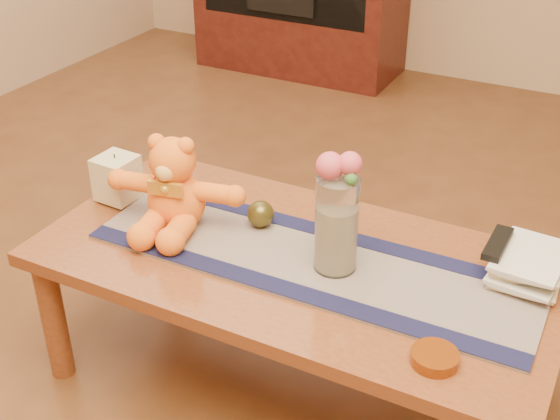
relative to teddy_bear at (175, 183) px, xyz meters
The scene contains 25 objects.
floor 0.70m from the teddy_bear, ahead, with size 5.50×5.50×0.00m, color #512D17.
coffee_table_top 0.40m from the teddy_bear, ahead, with size 1.40×0.70×0.04m, color #612E17.
table_leg_fl 0.54m from the teddy_bear, 133.79° to the right, with size 0.07×0.07×0.41m, color #612E17.
table_leg_bl 0.55m from the teddy_bear, 131.49° to the left, with size 0.07×0.07×0.41m, color #612E17.
table_leg_br 1.12m from the teddy_bear, 16.58° to the left, with size 0.07×0.07×0.41m, color #612E17.
persian_runner 0.44m from the teddy_bear, ahead, with size 1.20×0.35×0.01m, color #191B48.
runner_border_near 0.46m from the teddy_bear, 18.64° to the right, with size 1.20×0.06×0.00m, color #121337.
runner_border_far 0.46m from the teddy_bear, 19.65° to the left, with size 1.20×0.06×0.00m, color #121337.
teddy_bear is the anchor object (origin of this frame).
pillar_candle 0.25m from the teddy_bear, behind, with size 0.11×0.11×0.13m, color beige.
candle_wick 0.24m from the teddy_bear, behind, with size 0.00×0.00×0.01m, color black.
glass_vase 0.49m from the teddy_bear, ahead, with size 0.11×0.11×0.26m, color silver.
potpourri_fill 0.49m from the teddy_bear, ahead, with size 0.09×0.09×0.18m, color beige.
rose_left 0.50m from the teddy_bear, ahead, with size 0.07×0.07×0.07m, color #CF495E.
rose_right 0.54m from the teddy_bear, ahead, with size 0.06×0.06×0.06m, color #CF495E.
blue_flower_back 0.52m from the teddy_bear, ahead, with size 0.04×0.04×0.04m, color #455095.
blue_flower_side 0.48m from the teddy_bear, ahead, with size 0.04×0.04×0.04m, color #455095.
leaf_sprig 0.55m from the teddy_bear, ahead, with size 0.03×0.03×0.03m, color #33662D.
bronze_ball 0.25m from the teddy_bear, 22.77° to the left, with size 0.08×0.08×0.08m, color #453D17.
book_bottom 0.89m from the teddy_bear, 12.91° to the left, with size 0.17×0.22×0.02m, color beige.
book_lower 0.89m from the teddy_bear, 12.58° to the left, with size 0.16×0.22×0.02m, color beige.
book_upper 0.88m from the teddy_bear, 13.20° to the left, with size 0.17×0.22×0.02m, color beige.
book_top 0.89m from the teddy_bear, 12.72° to the left, with size 0.16×0.22×0.02m, color beige.
tv_remote 0.88m from the teddy_bear, 12.28° to the left, with size 0.04×0.16×0.02m, color black.
amber_dish 0.86m from the teddy_bear, 15.02° to the right, with size 0.11×0.11×0.03m, color #BF5914.
Camera 1 is at (0.71, -1.46, 1.55)m, focal length 46.82 mm.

